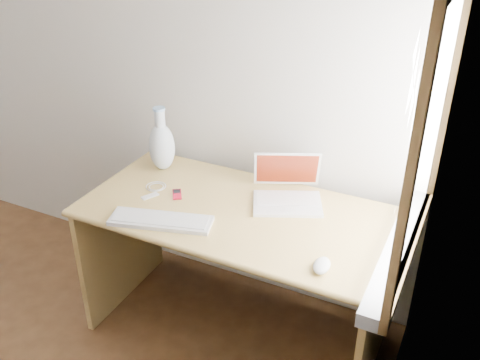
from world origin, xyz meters
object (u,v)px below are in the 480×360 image
at_px(laptop, 291,192).
at_px(vase, 162,145).
at_px(desk, 244,238).
at_px(external_keyboard, 161,220).

xyz_separation_m(laptop, vase, (-0.73, 0.01, 0.09)).
relative_size(desk, external_keyboard, 2.99).
xyz_separation_m(desk, laptop, (0.20, 0.10, 0.27)).
bearing_deg(external_keyboard, vase, 106.04).
bearing_deg(vase, external_keyboard, -58.14).
distance_m(external_keyboard, vase, 0.54).
bearing_deg(desk, laptop, 25.83).
distance_m(desk, vase, 0.65).
bearing_deg(desk, external_keyboard, -127.16).
distance_m(laptop, vase, 0.73).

